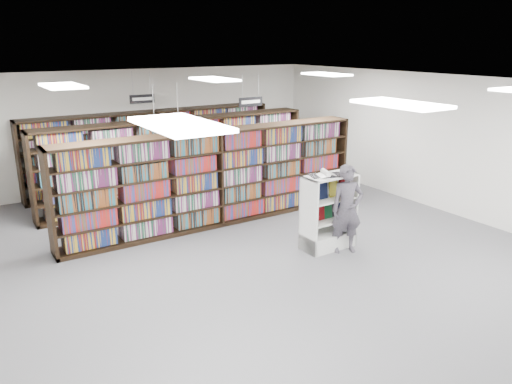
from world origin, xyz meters
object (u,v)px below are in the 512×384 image
endcap_display (327,223)px  open_book (326,174)px  shopper (347,209)px  bookshelf_row_near (217,178)px

endcap_display → open_book: (-0.10, -0.03, 1.02)m
endcap_display → shopper: 0.54m
open_book → bookshelf_row_near: bearing=134.2°
endcap_display → open_book: open_book is taller
bookshelf_row_near → shopper: 3.03m
bookshelf_row_near → endcap_display: 2.68m
bookshelf_row_near → endcap_display: bearing=-63.0°
open_book → shopper: bearing=-33.1°
bookshelf_row_near → open_book: bearing=-65.1°
shopper → open_book: bearing=147.6°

